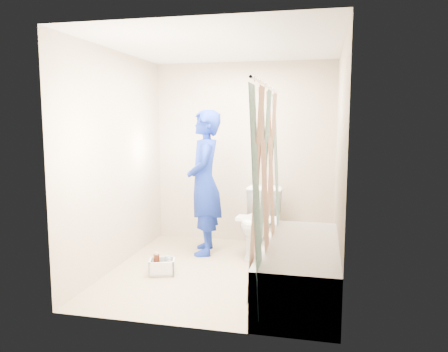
% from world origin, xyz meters
% --- Properties ---
extents(floor, '(2.60, 2.60, 0.00)m').
position_xyz_m(floor, '(0.00, 0.00, 0.00)').
color(floor, tan).
rests_on(floor, ground).
extents(ceiling, '(2.40, 2.60, 0.02)m').
position_xyz_m(ceiling, '(0.00, 0.00, 2.40)').
color(ceiling, silver).
rests_on(ceiling, wall_back).
extents(wall_back, '(2.40, 0.02, 2.40)m').
position_xyz_m(wall_back, '(0.00, 1.30, 1.20)').
color(wall_back, tan).
rests_on(wall_back, ground).
extents(wall_front, '(2.40, 0.02, 2.40)m').
position_xyz_m(wall_front, '(0.00, -1.30, 1.20)').
color(wall_front, tan).
rests_on(wall_front, ground).
extents(wall_left, '(0.02, 2.60, 2.40)m').
position_xyz_m(wall_left, '(-1.20, 0.00, 1.20)').
color(wall_left, tan).
rests_on(wall_left, ground).
extents(wall_right, '(0.02, 2.60, 2.40)m').
position_xyz_m(wall_right, '(1.20, 0.00, 1.20)').
color(wall_right, tan).
rests_on(wall_right, ground).
extents(bathtub, '(0.70, 1.75, 0.50)m').
position_xyz_m(bathtub, '(0.85, -0.43, 0.27)').
color(bathtub, silver).
rests_on(bathtub, ground).
extents(curtain_rod, '(0.02, 1.90, 0.02)m').
position_xyz_m(curtain_rod, '(0.52, -0.43, 1.95)').
color(curtain_rod, silver).
rests_on(curtain_rod, wall_back).
extents(shower_curtain, '(0.06, 1.75, 1.80)m').
position_xyz_m(shower_curtain, '(0.52, -0.43, 1.02)').
color(shower_curtain, white).
rests_on(shower_curtain, curtain_rod).
extents(toilet, '(0.49, 0.81, 0.81)m').
position_xyz_m(toilet, '(0.30, 0.73, 0.40)').
color(toilet, white).
rests_on(toilet, ground).
extents(tank_lid, '(0.51, 0.24, 0.04)m').
position_xyz_m(tank_lid, '(0.29, 0.60, 0.47)').
color(tank_lid, white).
rests_on(tank_lid, toilet).
extents(tank_internals, '(0.20, 0.06, 0.26)m').
position_xyz_m(tank_internals, '(0.26, 0.94, 0.80)').
color(tank_internals, black).
rests_on(tank_internals, toilet).
extents(plumber, '(0.56, 0.72, 1.77)m').
position_xyz_m(plumber, '(-0.37, 0.64, 0.88)').
color(plumber, '#102CA1').
rests_on(plumber, ground).
extents(cleaning_caddy, '(0.32, 0.28, 0.21)m').
position_xyz_m(cleaning_caddy, '(-0.61, -0.20, 0.08)').
color(cleaning_caddy, silver).
rests_on(cleaning_caddy, ground).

